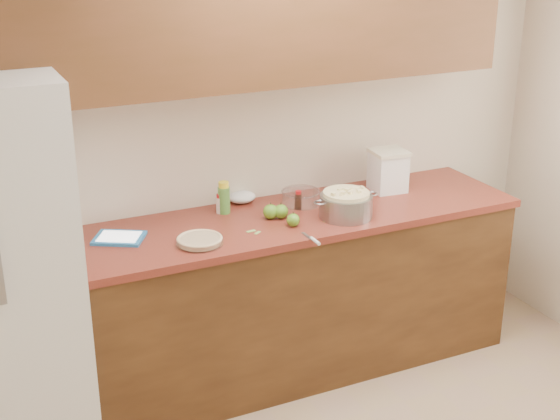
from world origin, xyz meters
name	(u,v)px	position (x,y,z in m)	size (l,w,h in m)	color
room_shell	(460,256)	(0.00, 0.00, 1.30)	(3.60, 3.60, 3.60)	tan
counter_run	(280,295)	(0.00, 1.48, 0.46)	(2.64, 0.68, 0.92)	#583518
upper_cabinets	(267,13)	(0.00, 1.63, 1.95)	(2.60, 0.34, 0.70)	brown
pie	(200,240)	(-0.50, 1.32, 0.94)	(0.23, 0.23, 0.04)	silver
colander	(346,205)	(0.31, 1.33, 0.99)	(0.37, 0.28, 0.14)	gray
flour_canister	(388,170)	(0.73, 1.59, 1.04)	(0.21, 0.21, 0.24)	white
tablet	(119,238)	(-0.84, 1.54, 0.93)	(0.30, 0.27, 0.02)	#2675B7
paring_knife	(314,240)	(0.01, 1.11, 0.93)	(0.02, 0.18, 0.02)	gray
lemon_bottle	(224,198)	(-0.25, 1.65, 1.00)	(0.06, 0.06, 0.17)	#4C8C38
cinnamon_shaker	(220,204)	(-0.27, 1.66, 0.97)	(0.04, 0.04, 0.11)	beige
vanilla_bottle	(298,200)	(0.14, 1.54, 0.97)	(0.04, 0.04, 0.10)	black
mixing_bowl	(301,197)	(0.18, 1.60, 0.96)	(0.21, 0.21, 0.08)	silver
paper_towel	(242,197)	(-0.10, 1.76, 0.95)	(0.15, 0.12, 0.06)	white
apple_left	(271,212)	(-0.06, 1.47, 0.96)	(0.08, 0.08, 0.09)	#579222
apple_center	(281,211)	(-0.01, 1.46, 0.96)	(0.08, 0.08, 0.09)	#579222
apple_front	(293,220)	(0.00, 1.33, 0.95)	(0.07, 0.07, 0.08)	#579222
peel_a	(251,231)	(-0.22, 1.36, 0.92)	(0.05, 0.02, 0.00)	#91C45F
peel_b	(340,223)	(0.24, 1.27, 0.92)	(0.03, 0.01, 0.00)	#91C45F
peel_c	(257,233)	(-0.20, 1.32, 0.92)	(0.04, 0.02, 0.00)	#91C45F
peel_d	(328,222)	(0.19, 1.30, 0.92)	(0.04, 0.02, 0.00)	#91C45F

